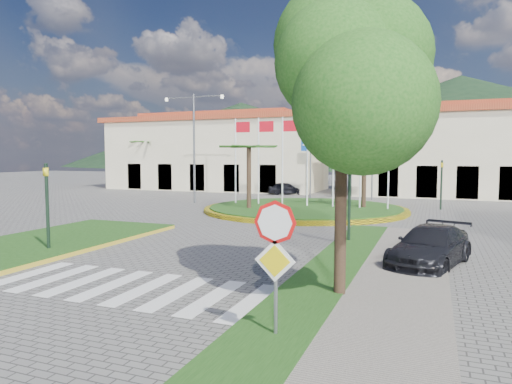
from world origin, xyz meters
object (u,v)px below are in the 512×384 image
(deciduous_tree, at_px, (343,82))
(roundabout_island, at_px, (305,208))
(white_van, at_px, (197,185))
(car_dark_b, at_px, (414,189))
(car_dark_a, at_px, (286,188))
(stop_sign, at_px, (275,247))
(car_side_right, at_px, (430,246))

(deciduous_tree, bearing_deg, roundabout_island, 107.91)
(white_van, bearing_deg, car_dark_b, -85.36)
(deciduous_tree, relative_size, car_dark_b, 1.65)
(car_dark_b, bearing_deg, roundabout_island, 139.64)
(deciduous_tree, distance_m, car_dark_a, 30.80)
(roundabout_island, distance_m, deciduous_tree, 18.55)
(stop_sign, relative_size, car_side_right, 0.62)
(stop_sign, xyz_separation_m, car_dark_a, (-9.79, 31.67, -1.22))
(deciduous_tree, relative_size, car_dark_a, 2.03)
(white_van, xyz_separation_m, car_dark_a, (10.03, -1.55, 0.05))
(white_van, height_order, car_dark_a, car_dark_a)
(deciduous_tree, bearing_deg, stop_sign, -101.18)
(deciduous_tree, relative_size, white_van, 1.80)
(deciduous_tree, bearing_deg, car_side_right, 65.59)
(car_side_right, bearing_deg, car_dark_a, 133.51)
(stop_sign, xyz_separation_m, car_side_right, (2.60, 7.44, -1.17))
(roundabout_island, distance_m, stop_sign, 20.69)
(roundabout_island, relative_size, car_dark_a, 3.79)
(roundabout_island, relative_size, white_van, 3.37)
(roundabout_island, distance_m, white_van, 19.91)
(stop_sign, relative_size, car_dark_a, 0.79)
(deciduous_tree, xyz_separation_m, car_dark_b, (0.49, 30.07, -4.50))
(car_side_right, bearing_deg, stop_sign, -92.84)
(stop_sign, bearing_deg, car_side_right, 70.75)
(car_dark_b, relative_size, car_side_right, 0.96)
(white_van, bearing_deg, car_side_right, -134.02)
(roundabout_island, bearing_deg, car_dark_a, 112.85)
(stop_sign, height_order, white_van, stop_sign)
(white_van, relative_size, car_side_right, 0.88)
(roundabout_island, bearing_deg, car_dark_b, 65.40)
(white_van, distance_m, car_dark_a, 10.15)
(car_dark_a, relative_size, car_dark_b, 0.81)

